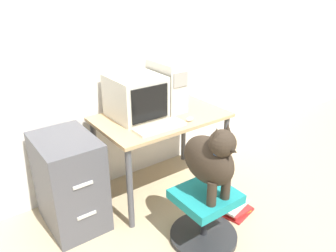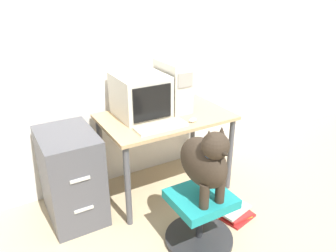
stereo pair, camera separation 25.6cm
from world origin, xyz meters
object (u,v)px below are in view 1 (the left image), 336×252
filing_cabinet (70,182)px  book_stack_floor (236,209)px  crt_monitor (136,96)px  keyboard (160,127)px  office_chair (205,216)px  dog (211,159)px  pc_tower (167,85)px

filing_cabinet → book_stack_floor: (1.17, -0.73, -0.35)m
crt_monitor → book_stack_floor: 1.31m
keyboard → book_stack_floor: bearing=-45.7°
office_chair → dog: size_ratio=0.91×
dog → filing_cabinet: (-0.74, 0.83, -0.34)m
crt_monitor → pc_tower: (0.33, -0.00, 0.04)m
crt_monitor → book_stack_floor: bearing=-59.2°
keyboard → filing_cabinet: size_ratio=0.57×
pc_tower → keyboard: size_ratio=1.03×
crt_monitor → pc_tower: bearing=-0.1°
book_stack_floor → filing_cabinet: bearing=148.1°
crt_monitor → office_chair: crt_monitor is taller
pc_tower → office_chair: size_ratio=0.85×
crt_monitor → filing_cabinet: bearing=-173.3°
office_chair → book_stack_floor: office_chair is taller
crt_monitor → filing_cabinet: crt_monitor is taller
pc_tower → filing_cabinet: bearing=-175.5°
office_chair → filing_cabinet: bearing=132.9°
pc_tower → book_stack_floor: (0.15, -0.81, -0.94)m
office_chair → book_stack_floor: bearing=8.4°
office_chair → keyboard: bearing=93.3°
filing_cabinet → office_chair: bearing=-47.1°
pc_tower → keyboard: bearing=-133.0°
dog → pc_tower: bearing=72.8°
dog → crt_monitor: bearing=93.1°
crt_monitor → book_stack_floor: crt_monitor is taller
pc_tower → keyboard: (-0.31, -0.33, -0.21)m
filing_cabinet → pc_tower: bearing=4.5°
keyboard → pc_tower: bearing=47.0°
dog → book_stack_floor: dog is taller
pc_tower → keyboard: pc_tower is taller
crt_monitor → dog: size_ratio=0.79×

